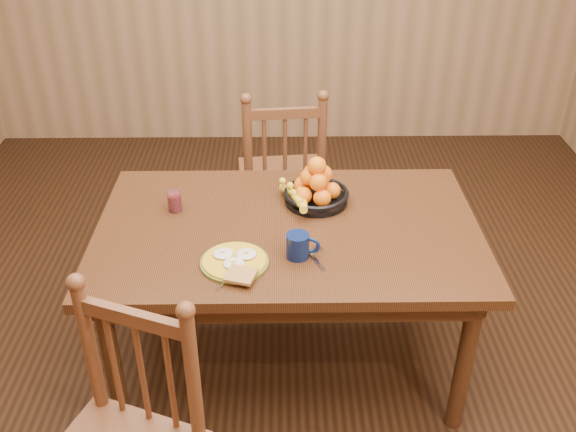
{
  "coord_description": "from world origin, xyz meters",
  "views": [
    {
      "loc": [
        -0.03,
        -2.25,
        2.2
      ],
      "look_at": [
        0.0,
        0.0,
        0.8
      ],
      "focal_mm": 40.0,
      "sensor_mm": 36.0,
      "label": 1
    }
  ],
  "objects_px": {
    "chair_far": "(282,177)",
    "fruit_bowl": "(315,189)",
    "dining_table": "(288,243)",
    "breakfast_plate": "(235,262)",
    "coffee_mug": "(299,245)"
  },
  "relations": [
    {
      "from": "dining_table",
      "to": "chair_far",
      "type": "bearing_deg",
      "value": 91.29
    },
    {
      "from": "breakfast_plate",
      "to": "fruit_bowl",
      "type": "relative_size",
      "value": 0.93
    },
    {
      "from": "coffee_mug",
      "to": "fruit_bowl",
      "type": "xyz_separation_m",
      "value": [
        0.08,
        0.42,
        0.02
      ]
    },
    {
      "from": "chair_far",
      "to": "breakfast_plate",
      "type": "xyz_separation_m",
      "value": [
        -0.19,
        -1.16,
        0.26
      ]
    },
    {
      "from": "dining_table",
      "to": "fruit_bowl",
      "type": "relative_size",
      "value": 4.94
    },
    {
      "from": "fruit_bowl",
      "to": "chair_far",
      "type": "bearing_deg",
      "value": 101.44
    },
    {
      "from": "dining_table",
      "to": "fruit_bowl",
      "type": "distance_m",
      "value": 0.28
    },
    {
      "from": "breakfast_plate",
      "to": "chair_far",
      "type": "bearing_deg",
      "value": 80.86
    },
    {
      "from": "dining_table",
      "to": "breakfast_plate",
      "type": "xyz_separation_m",
      "value": [
        -0.21,
        -0.27,
        0.1
      ]
    },
    {
      "from": "chair_far",
      "to": "coffee_mug",
      "type": "distance_m",
      "value": 1.15
    },
    {
      "from": "chair_far",
      "to": "breakfast_plate",
      "type": "bearing_deg",
      "value": 75.67
    },
    {
      "from": "dining_table",
      "to": "chair_far",
      "type": "height_order",
      "value": "chair_far"
    },
    {
      "from": "coffee_mug",
      "to": "fruit_bowl",
      "type": "height_order",
      "value": "fruit_bowl"
    },
    {
      "from": "chair_far",
      "to": "fruit_bowl",
      "type": "height_order",
      "value": "chair_far"
    },
    {
      "from": "chair_far",
      "to": "breakfast_plate",
      "type": "relative_size",
      "value": 3.43
    }
  ]
}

